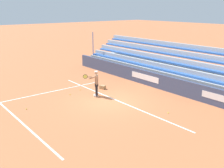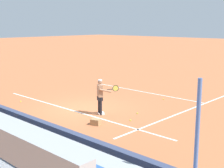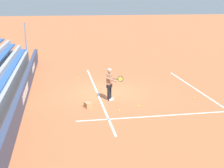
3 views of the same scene
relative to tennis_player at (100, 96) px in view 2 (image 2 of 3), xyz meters
The scene contains 10 objects.
ground_plane 1.64m from the tennis_player, behind, with size 160.00×160.00×0.00m, color #B7663D.
court_baseline_white 1.72m from the tennis_player, 159.66° to the right, with size 12.00×0.10×0.01m, color white.
court_sideline_white 4.92m from the tennis_player, 55.59° to the left, with size 0.10×12.00×0.01m, color white.
court_service_line_white 5.73m from the tennis_player, 104.08° to the left, with size 8.22×0.10×0.01m, color white.
tennis_player is the anchor object (origin of this frame).
ball_box_cardboard 1.80m from the tennis_player, 52.33° to the right, with size 0.40×0.30×0.26m, color #A87F51.
tennis_ball_far_left 2.00m from the tennis_player, 45.48° to the left, with size 0.07×0.07×0.07m, color #CCE533.
tennis_ball_far_right 4.72m from the tennis_player, 83.01° to the left, with size 0.07×0.07×0.07m, color #CCE533.
tennis_ball_near_player 1.96m from the tennis_player, ahead, with size 0.07×0.07×0.07m, color #CCE533.
tennis_ball_stray_back 5.27m from the tennis_player, 164.47° to the right, with size 0.07×0.07×0.07m, color #CCE533.
Camera 2 is at (11.83, -10.30, 4.35)m, focal length 50.00 mm.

